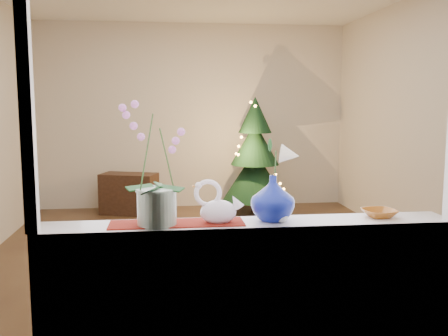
# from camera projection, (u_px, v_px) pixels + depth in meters

# --- Properties ---
(ground) EXTENTS (5.00, 5.00, 0.00)m
(ground) POSITION_uv_depth(u_px,v_px,m) (209.00, 255.00, 5.10)
(ground) COLOR #382316
(ground) RESTS_ON ground
(wall_back) EXTENTS (4.50, 0.10, 2.70)m
(wall_back) POSITION_uv_depth(u_px,v_px,m) (194.00, 116.00, 7.39)
(wall_back) COLOR beige
(wall_back) RESTS_ON ground
(wall_front) EXTENTS (4.50, 0.10, 2.70)m
(wall_front) POSITION_uv_depth(u_px,v_px,m) (254.00, 143.00, 2.46)
(wall_front) COLOR beige
(wall_front) RESTS_ON ground
(wall_right) EXTENTS (0.10, 5.00, 2.70)m
(wall_right) POSITION_uv_depth(u_px,v_px,m) (424.00, 122.00, 5.19)
(wall_right) COLOR beige
(wall_right) RESTS_ON ground
(window_apron) EXTENTS (2.20, 0.08, 0.88)m
(window_apron) POSITION_uv_depth(u_px,v_px,m) (251.00, 315.00, 2.62)
(window_apron) COLOR white
(window_apron) RESTS_ON ground
(windowsill) EXTENTS (2.20, 0.26, 0.04)m
(windowsill) POSITION_uv_depth(u_px,v_px,m) (249.00, 225.00, 2.65)
(windowsill) COLOR white
(windowsill) RESTS_ON window_apron
(window_frame) EXTENTS (2.22, 0.06, 1.60)m
(window_frame) POSITION_uv_depth(u_px,v_px,m) (253.00, 71.00, 2.45)
(window_frame) COLOR white
(window_frame) RESTS_ON windowsill
(runner) EXTENTS (0.70, 0.20, 0.01)m
(runner) POSITION_uv_depth(u_px,v_px,m) (177.00, 223.00, 2.60)
(runner) COLOR maroon
(runner) RESTS_ON windowsill
(orchid_pot) EXTENTS (0.28, 0.28, 0.64)m
(orchid_pot) POSITION_uv_depth(u_px,v_px,m) (156.00, 164.00, 2.53)
(orchid_pot) COLOR silver
(orchid_pot) RESTS_ON windowsill
(swan) EXTENTS (0.28, 0.17, 0.22)m
(swan) POSITION_uv_depth(u_px,v_px,m) (218.00, 203.00, 2.60)
(swan) COLOR white
(swan) RESTS_ON windowsill
(blue_vase) EXTENTS (0.30, 0.30, 0.28)m
(blue_vase) POSITION_uv_depth(u_px,v_px,m) (273.00, 195.00, 2.66)
(blue_vase) COLOR navy
(blue_vase) RESTS_ON windowsill
(lily) EXTENTS (0.16, 0.09, 0.21)m
(lily) POSITION_uv_depth(u_px,v_px,m) (273.00, 149.00, 2.63)
(lily) COLOR silver
(lily) RESTS_ON blue_vase
(paperweight) EXTENTS (0.08, 0.08, 0.06)m
(paperweight) POSITION_uv_depth(u_px,v_px,m) (282.00, 217.00, 2.62)
(paperweight) COLOR white
(paperweight) RESTS_ON windowsill
(amber_dish) EXTENTS (0.18, 0.18, 0.04)m
(amber_dish) POSITION_uv_depth(u_px,v_px,m) (379.00, 214.00, 2.75)
(amber_dish) COLOR brown
(amber_dish) RESTS_ON windowsill
(xmas_tree) EXTENTS (1.13, 1.13, 1.64)m
(xmas_tree) POSITION_uv_depth(u_px,v_px,m) (255.00, 155.00, 6.99)
(xmas_tree) COLOR black
(xmas_tree) RESTS_ON ground
(side_table) EXTENTS (0.84, 0.61, 0.57)m
(side_table) POSITION_uv_depth(u_px,v_px,m) (129.00, 194.00, 6.98)
(side_table) COLOR black
(side_table) RESTS_ON ground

